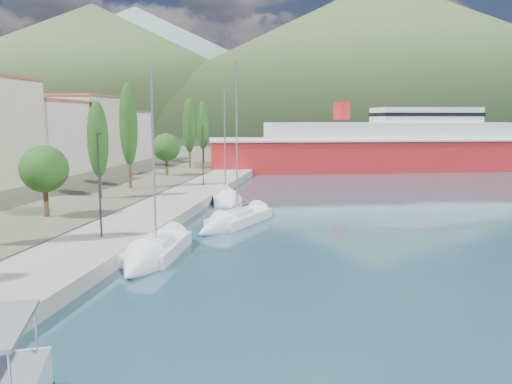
# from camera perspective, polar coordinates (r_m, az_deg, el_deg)

# --- Properties ---
(ground) EXTENTS (1400.00, 1400.00, 0.00)m
(ground) POSITION_cam_1_polar(r_m,az_deg,el_deg) (134.19, 6.91, 5.04)
(ground) COLOR #224655
(quay) EXTENTS (5.00, 88.00, 0.80)m
(quay) POSITION_cam_1_polar(r_m,az_deg,el_deg) (42.68, -9.55, -1.53)
(quay) COLOR gray
(quay) RESTS_ON ground
(hills_far) EXTENTS (1480.00, 900.00, 180.00)m
(hills_far) POSITION_cam_1_polar(r_m,az_deg,el_deg) (650.48, 21.25, 13.97)
(hills_far) COLOR gray
(hills_far) RESTS_ON ground
(hills_near) EXTENTS (1010.00, 520.00, 115.00)m
(hills_near) POSITION_cam_1_polar(r_m,az_deg,el_deg) (399.78, 22.93, 13.69)
(hills_near) COLOR #445A2F
(hills_near) RESTS_ON ground
(town_buildings) EXTENTS (9.20, 69.20, 11.30)m
(town_buildings) POSITION_cam_1_polar(r_m,az_deg,el_deg) (62.47, -26.92, 5.55)
(town_buildings) COLOR beige
(town_buildings) RESTS_ON land_strip
(tree_row) EXTENTS (3.41, 62.28, 11.05)m
(tree_row) POSITION_cam_1_polar(r_m,az_deg,el_deg) (50.27, -15.05, 5.93)
(tree_row) COLOR #47301E
(tree_row) RESTS_ON land_strip
(lamp_posts) EXTENTS (0.15, 45.82, 6.06)m
(lamp_posts) POSITION_cam_1_polar(r_m,az_deg,el_deg) (30.61, -17.07, 1.30)
(lamp_posts) COLOR #2D2D33
(lamp_posts) RESTS_ON quay
(sailboat_near) EXTENTS (2.71, 8.18, 11.63)m
(sailboat_near) POSITION_cam_1_polar(r_m,az_deg,el_deg) (27.27, -12.35, -7.45)
(sailboat_near) COLOR silver
(sailboat_near) RESTS_ON ground
(sailboat_mid) EXTENTS (4.92, 8.94, 12.48)m
(sailboat_mid) POSITION_cam_1_polar(r_m,az_deg,el_deg) (35.29, -3.53, -3.67)
(sailboat_mid) COLOR silver
(sailboat_mid) RESTS_ON ground
(sailboat_far) EXTENTS (4.75, 7.91, 11.08)m
(sailboat_far) POSITION_cam_1_polar(r_m,az_deg,el_deg) (44.76, -3.29, -1.09)
(sailboat_far) COLOR silver
(sailboat_far) RESTS_ON ground
(ferry) EXTENTS (54.92, 24.54, 10.68)m
(ferry) POSITION_cam_1_polar(r_m,az_deg,el_deg) (78.28, 15.06, 4.86)
(ferry) COLOR red
(ferry) RESTS_ON ground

